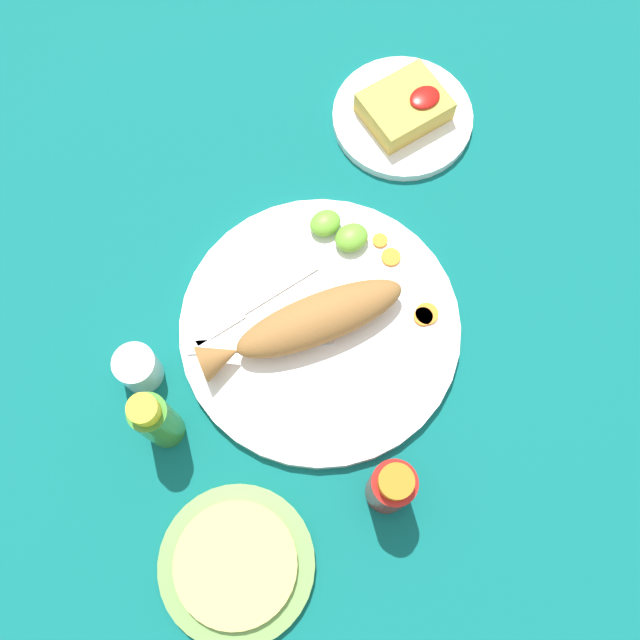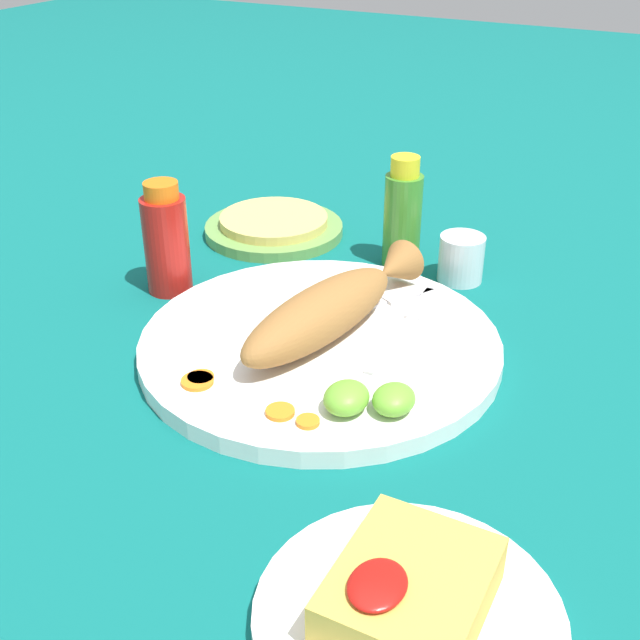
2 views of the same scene
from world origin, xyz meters
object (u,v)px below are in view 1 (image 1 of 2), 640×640
object	(u,v)px
fork_near	(250,344)
hot_sauce_bottle_red	(391,487)
fried_fish	(307,323)
tortilla_plate	(237,564)
main_plate	(320,327)
side_plate_fries	(402,117)
salt_cup	(139,369)
fork_far	(248,308)
hot_sauce_bottle_green	(156,420)

from	to	relation	value
fork_near	hot_sauce_bottle_red	xyz separation A→B (m)	(0.05, -0.24, 0.04)
fried_fish	tortilla_plate	distance (m)	0.30
main_plate	side_plate_fries	bearing A→B (deg)	37.10
main_plate	hot_sauce_bottle_red	bearing A→B (deg)	-101.42
tortilla_plate	main_plate	bearing A→B (deg)	39.04
salt_cup	fork_near	bearing A→B (deg)	-18.76
hot_sauce_bottle_red	salt_cup	size ratio (longest dim) A/B	2.34
main_plate	hot_sauce_bottle_red	distance (m)	0.23
fork_near	hot_sauce_bottle_red	size ratio (longest dim) A/B	1.30
main_plate	tortilla_plate	world-z (taller)	main_plate
main_plate	salt_cup	world-z (taller)	salt_cup
fried_fish	side_plate_fries	bearing A→B (deg)	45.16
fried_fish	hot_sauce_bottle_red	xyz separation A→B (m)	(-0.03, -0.22, 0.02)
salt_cup	side_plate_fries	distance (m)	0.51
fork_far	hot_sauce_bottle_green	bearing A→B (deg)	23.83
side_plate_fries	tortilla_plate	size ratio (longest dim) A/B	1.10
fork_near	salt_cup	xyz separation A→B (m)	(-0.13, 0.05, 0.00)
hot_sauce_bottle_green	side_plate_fries	size ratio (longest dim) A/B	0.68
fork_near	hot_sauce_bottle_red	distance (m)	0.25
salt_cup	main_plate	bearing A→B (deg)	-17.66
fried_fish	main_plate	bearing A→B (deg)	0.00
fork_far	hot_sauce_bottle_red	world-z (taller)	hot_sauce_bottle_red
fork_near	fork_far	size ratio (longest dim) A/B	0.91
hot_sauce_bottle_green	side_plate_fries	xyz separation A→B (m)	(0.50, 0.21, -0.06)
fork_near	tortilla_plate	bearing A→B (deg)	84.65
fried_fish	fork_far	distance (m)	0.09
main_plate	fork_far	xyz separation A→B (m)	(-0.07, 0.07, 0.01)
main_plate	fork_near	bearing A→B (deg)	164.03
fried_fish	hot_sauce_bottle_green	bearing A→B (deg)	-166.76
salt_cup	tortilla_plate	bearing A→B (deg)	-93.30
fried_fish	hot_sauce_bottle_green	xyz separation A→B (m)	(-0.21, -0.01, 0.02)
hot_sauce_bottle_green	tortilla_plate	world-z (taller)	hot_sauce_bottle_green
main_plate	tortilla_plate	bearing A→B (deg)	-140.96
main_plate	side_plate_fries	size ratio (longest dim) A/B	1.80
main_plate	salt_cup	bearing A→B (deg)	162.34
hot_sauce_bottle_red	hot_sauce_bottle_green	distance (m)	0.28
hot_sauce_bottle_green	side_plate_fries	world-z (taller)	hot_sauce_bottle_green
side_plate_fries	main_plate	bearing A→B (deg)	-142.90
hot_sauce_bottle_red	side_plate_fries	world-z (taller)	hot_sauce_bottle_red
fork_far	side_plate_fries	distance (m)	0.36
hot_sauce_bottle_red	hot_sauce_bottle_green	bearing A→B (deg)	131.83
fried_fish	side_plate_fries	world-z (taller)	fried_fish
fork_far	tortilla_plate	xyz separation A→B (m)	(-0.17, -0.26, -0.01)
fried_fish	salt_cup	xyz separation A→B (m)	(-0.21, 0.07, -0.02)
fried_fish	salt_cup	size ratio (longest dim) A/B	4.92
hot_sauce_bottle_green	salt_cup	size ratio (longest dim) A/B	2.45
fried_fish	fork_near	size ratio (longest dim) A/B	1.62
fried_fish	side_plate_fries	size ratio (longest dim) A/B	1.36
fork_far	salt_cup	bearing A→B (deg)	-2.10
fork_far	salt_cup	world-z (taller)	salt_cup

